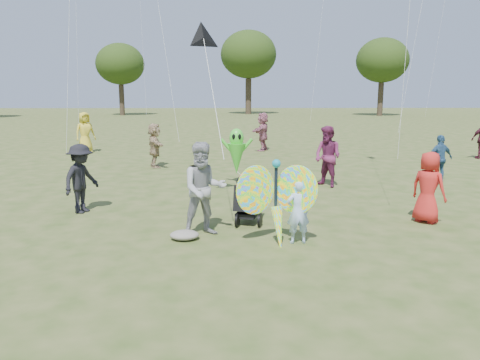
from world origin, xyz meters
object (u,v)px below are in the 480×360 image
Objects in this scene: crowd_e at (328,157)px; alien_kite at (237,153)px; crowd_g at (85,132)px; crowd_b at (81,179)px; adult_man at (204,189)px; crowd_j at (263,132)px; butterfly_kite at (277,201)px; crowd_a at (428,187)px; child_girl at (298,212)px; crowd_d at (155,145)px; jogging_stroller at (248,195)px; crowd_c at (440,159)px.

crowd_e is 1.06× the size of alien_kite.
crowd_g reaches higher than alien_kite.
crowd_b is 11.88m from crowd_g.
adult_man is 5.93m from crowd_e.
crowd_g is 10.64m from alien_kite.
adult_man reaches higher than crowd_j.
butterfly_kite is 1.04× the size of alien_kite.
crowd_a is 0.84× the size of crowd_j.
child_girl is 0.64× the size of crowd_g.
crowd_e is at bearing 30.71° from crowd_j.
crowd_e reaches higher than crowd_d.
crowd_j is (0.31, 14.38, 0.32)m from child_girl.
alien_kite is (-0.19, 4.41, 0.36)m from jogging_stroller.
child_girl is at bearing -55.51° from crowd_e.
crowd_b is (-3.01, 1.85, -0.12)m from adult_man.
jogging_stroller is at bearing 16.90° from crowd_j.
crowd_c is 0.81× the size of crowd_j.
crowd_c is (2.35, 4.70, -0.03)m from crowd_a.
crowd_b reaches higher than crowd_a.
adult_man is 1.14× the size of crowd_b.
jogging_stroller is at bearing 48.83° from crowd_a.
crowd_c is at bearing 53.83° from crowd_j.
crowd_a is 0.90× the size of alien_kite.
crowd_b is 0.98× the size of crowd_d.
crowd_j is at bearing -28.32° from crowd_a.
crowd_g is (-11.22, 12.41, 0.18)m from crowd_a.
crowd_e is 2.78m from alien_kite.
adult_man is at bearing 155.92° from butterfly_kite.
crowd_j is (2.11, 13.82, -0.00)m from adult_man.
crowd_c is 0.83× the size of butterfly_kite.
crowd_e is at bearing -20.91° from crowd_a.
jogging_stroller is at bearing -71.40° from crowd_e.
child_girl is 5.64m from crowd_e.
crowd_b is 4.04m from jogging_stroller.
crowd_g is at bearing 40.02° from crowd_b.
child_girl is at bearing -99.85° from crowd_g.
crowd_c is (5.41, 6.10, 0.14)m from child_girl.
crowd_d reaches higher than jogging_stroller.
butterfly_kite is (1.39, -0.62, -0.11)m from adult_man.
child_girl is at bearing -31.00° from adult_man.
child_girl is 1.09× the size of jogging_stroller.
crowd_g is at bearing -45.08° from crowd_c.
crowd_b is 13.02m from crowd_j.
crowd_d is (0.65, 6.86, 0.02)m from crowd_b.
adult_man reaches higher than alien_kite.
butterfly_kite is 5.97m from alien_kite.
child_girl is at bearing -170.46° from crowd_d.
crowd_g reaches higher than adult_man.
adult_man is 1.32m from jogging_stroller.
crowd_c is 0.78× the size of crowd_g.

